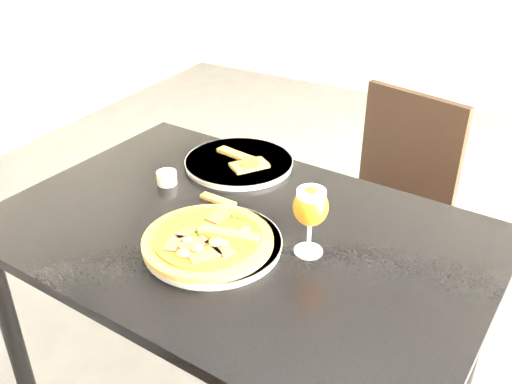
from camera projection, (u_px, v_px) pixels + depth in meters
The scene contains 9 objects.
dining_table at pixel (239, 259), 1.44m from camera, with size 1.25×0.88×0.75m.
chair_far at pixel (386, 206), 2.01m from camera, with size 0.49×0.49×0.86m.
plate_main at pixel (212, 244), 1.33m from camera, with size 0.32×0.32×0.02m, color silver.
pizza at pixel (208, 239), 1.31m from camera, with size 0.30×0.30×0.03m.
plate_second at pixel (239, 163), 1.69m from camera, with size 0.32×0.32×0.02m, color silver.
crust_scraps at pixel (245, 161), 1.66m from camera, with size 0.19×0.13×0.01m.
loose_crust at pixel (218, 200), 1.51m from camera, with size 0.11×0.02×0.01m, color #925D23.
sauce_cup at pixel (167, 177), 1.58m from camera, with size 0.06×0.06×0.04m.
beer_glass at pixel (311, 207), 1.25m from camera, with size 0.08×0.08×0.17m.
Camera 1 is at (0.36, -1.06, 1.53)m, focal length 40.00 mm.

